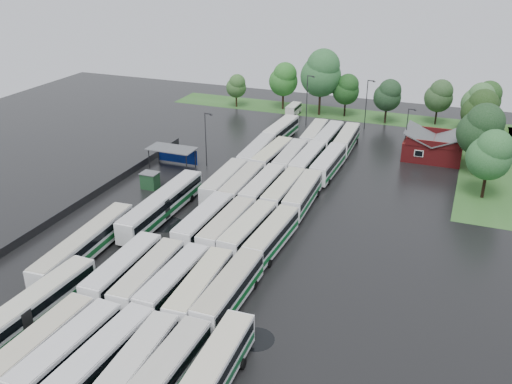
% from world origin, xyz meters
% --- Properties ---
extents(ground, '(160.00, 160.00, 0.00)m').
position_xyz_m(ground, '(0.00, 0.00, 0.00)').
color(ground, black).
rests_on(ground, ground).
extents(brick_building, '(10.07, 8.60, 5.39)m').
position_xyz_m(brick_building, '(24.00, 42.77, 1.87)').
color(brick_building, maroon).
rests_on(brick_building, ground).
extents(wash_shed, '(8.20, 4.20, 3.58)m').
position_xyz_m(wash_shed, '(-17.20, 22.02, 2.99)').
color(wash_shed, '#2D2D30').
rests_on(wash_shed, ground).
extents(utility_hut, '(2.70, 2.20, 2.62)m').
position_xyz_m(utility_hut, '(-16.20, 12.60, 1.32)').
color(utility_hut, '#173E1F').
rests_on(utility_hut, ground).
extents(grass_strip_north, '(80.00, 10.00, 0.01)m').
position_xyz_m(grass_strip_north, '(2.00, 64.80, 0.01)').
color(grass_strip_north, '#2F5F24').
rests_on(grass_strip_north, ground).
extents(grass_strip_east, '(10.00, 50.00, 0.01)m').
position_xyz_m(grass_strip_east, '(34.00, 42.80, 0.01)').
color(grass_strip_east, '#2F5F24').
rests_on(grass_strip_east, ground).
extents(west_fence, '(0.10, 50.00, 1.20)m').
position_xyz_m(west_fence, '(-22.20, 8.00, 0.60)').
color(west_fence, '#2D2D30').
rests_on(west_fence, ground).
extents(bus_r0c0, '(2.98, 12.69, 3.52)m').
position_xyz_m(bus_r0c0, '(-4.36, -26.25, 1.93)').
color(bus_r0c0, white).
rests_on(bus_r0c0, ground).
extents(bus_r0c1, '(3.36, 12.97, 3.58)m').
position_xyz_m(bus_r0c1, '(-1.39, -26.34, 1.97)').
color(bus_r0c1, white).
rests_on(bus_r0c1, ground).
extents(bus_r0c2, '(3.35, 13.05, 3.60)m').
position_xyz_m(bus_r0c2, '(2.06, -25.85, 1.98)').
color(bus_r0c2, white).
rests_on(bus_r0c2, ground).
extents(bus_r0c3, '(3.31, 12.78, 3.52)m').
position_xyz_m(bus_r0c3, '(5.40, -25.85, 1.94)').
color(bus_r0c3, white).
rests_on(bus_r0c3, ground).
extents(bus_r0c4, '(2.84, 12.89, 3.58)m').
position_xyz_m(bus_r0c4, '(8.31, -25.68, 1.97)').
color(bus_r0c4, white).
rests_on(bus_r0c4, ground).
extents(bus_r1c0, '(2.99, 13.01, 3.61)m').
position_xyz_m(bus_r1c0, '(-4.53, -12.53, 1.98)').
color(bus_r1c0, white).
rests_on(bus_r1c0, ground).
extents(bus_r1c1, '(3.15, 12.84, 3.55)m').
position_xyz_m(bus_r1c1, '(-1.15, -12.72, 1.95)').
color(bus_r1c1, white).
rests_on(bus_r1c1, ground).
extents(bus_r1c2, '(2.79, 12.54, 3.48)m').
position_xyz_m(bus_r1c2, '(1.90, -12.49, 1.92)').
color(bus_r1c2, white).
rests_on(bus_r1c2, ground).
extents(bus_r1c3, '(3.35, 12.99, 3.58)m').
position_xyz_m(bus_r1c3, '(5.26, -12.70, 1.97)').
color(bus_r1c3, white).
rests_on(bus_r1c3, ground).
extents(bus_r1c4, '(2.83, 13.21, 3.68)m').
position_xyz_m(bus_r1c4, '(8.36, -12.07, 2.02)').
color(bus_r1c4, white).
rests_on(bus_r1c4, ground).
extents(bus_r2c1, '(2.86, 13.16, 3.66)m').
position_xyz_m(bus_r2c1, '(-1.28, 1.52, 2.01)').
color(bus_r2c1, white).
rests_on(bus_r2c1, ground).
extents(bus_r2c2, '(2.84, 12.83, 3.56)m').
position_xyz_m(bus_r2c2, '(2.07, 1.40, 1.96)').
color(bus_r2c2, white).
rests_on(bus_r2c2, ground).
extents(bus_r2c3, '(3.24, 12.90, 3.56)m').
position_xyz_m(bus_r2c3, '(5.07, 1.47, 1.96)').
color(bus_r2c3, white).
rests_on(bus_r2c3, ground).
extents(bus_r2c4, '(3.13, 12.73, 3.52)m').
position_xyz_m(bus_r2c4, '(8.36, 1.20, 1.94)').
color(bus_r2c4, white).
rests_on(bus_r2c4, ground).
extents(bus_r3c0, '(3.16, 13.23, 3.66)m').
position_xyz_m(bus_r3c0, '(-4.23, 14.70, 2.01)').
color(bus_r3c0, white).
rests_on(bus_r3c0, ground).
extents(bus_r3c1, '(3.05, 12.88, 3.57)m').
position_xyz_m(bus_r3c1, '(-1.29, 14.54, 1.96)').
color(bus_r3c1, white).
rests_on(bus_r3c1, ground).
extents(bus_r3c2, '(2.77, 12.91, 3.59)m').
position_xyz_m(bus_r3c2, '(1.96, 14.89, 1.98)').
color(bus_r3c2, white).
rests_on(bus_r3c2, ground).
extents(bus_r3c3, '(2.80, 12.72, 3.53)m').
position_xyz_m(bus_r3c3, '(5.26, 14.90, 1.94)').
color(bus_r3c3, white).
rests_on(bus_r3c3, ground).
extents(bus_r3c4, '(3.08, 12.80, 3.54)m').
position_xyz_m(bus_r3c4, '(8.25, 14.85, 1.95)').
color(bus_r3c4, white).
rests_on(bus_r3c4, ground).
extents(bus_r4c0, '(3.31, 13.20, 3.65)m').
position_xyz_m(bus_r4c0, '(-4.29, 28.53, 2.01)').
color(bus_r4c0, white).
rests_on(bus_r4c0, ground).
extents(bus_r4c1, '(3.19, 12.97, 3.59)m').
position_xyz_m(bus_r4c1, '(-1.30, 28.27, 1.97)').
color(bus_r4c1, white).
rests_on(bus_r4c1, ground).
extents(bus_r4c2, '(3.04, 12.77, 3.53)m').
position_xyz_m(bus_r4c2, '(1.92, 28.35, 1.94)').
color(bus_r4c2, white).
rests_on(bus_r4c2, ground).
extents(bus_r4c3, '(2.86, 13.02, 3.62)m').
position_xyz_m(bus_r4c3, '(5.03, 28.15, 1.99)').
color(bus_r4c3, white).
rests_on(bus_r4c3, ground).
extents(bus_r4c4, '(2.98, 13.05, 3.62)m').
position_xyz_m(bus_r4c4, '(8.57, 28.28, 1.99)').
color(bus_r4c4, white).
rests_on(bus_r4c4, ground).
extents(bus_r5c0, '(3.21, 12.91, 3.57)m').
position_xyz_m(bus_r5c0, '(-4.54, 42.16, 1.96)').
color(bus_r5c0, white).
rests_on(bus_r5c0, ground).
extents(bus_r5c2, '(3.26, 12.61, 3.48)m').
position_xyz_m(bus_r5c2, '(2.19, 42.09, 1.91)').
color(bus_r5c2, white).
rests_on(bus_r5c2, ground).
extents(bus_r5c3, '(2.71, 12.64, 3.52)m').
position_xyz_m(bus_r5c3, '(5.12, 41.69, 1.93)').
color(bus_r5c3, white).
rests_on(bus_r5c3, ground).
extents(bus_r5c4, '(3.09, 12.65, 3.50)m').
position_xyz_m(bus_r5c4, '(8.52, 41.80, 1.92)').
color(bus_r5c4, white).
rests_on(bus_r5c4, ground).
extents(artic_bus_west_a, '(3.44, 19.04, 3.52)m').
position_xyz_m(artic_bus_west_a, '(-9.05, -23.20, 1.95)').
color(artic_bus_west_a, white).
rests_on(artic_bus_west_a, ground).
extents(artic_bus_west_b, '(2.96, 19.69, 3.65)m').
position_xyz_m(artic_bus_west_b, '(-9.04, 4.08, 2.02)').
color(artic_bus_west_b, white).
rests_on(artic_bus_west_b, ground).
extents(artic_bus_west_c, '(3.55, 18.87, 3.48)m').
position_xyz_m(artic_bus_west_c, '(-12.22, -9.23, 1.93)').
color(artic_bus_west_c, white).
rests_on(artic_bus_west_c, ground).
extents(minibus, '(2.12, 5.54, 2.41)m').
position_xyz_m(minibus, '(-7.73, 59.92, 1.34)').
color(minibus, white).
rests_on(minibus, ground).
extents(tree_north_0, '(4.69, 4.69, 7.77)m').
position_xyz_m(tree_north_0, '(-22.19, 61.53, 4.99)').
color(tree_north_0, '#372414').
rests_on(tree_north_0, ground).
extents(tree_north_1, '(6.57, 6.57, 10.89)m').
position_xyz_m(tree_north_1, '(-11.39, 63.74, 7.00)').
color(tree_north_1, '#392317').
rests_on(tree_north_1, ground).
extents(tree_north_2, '(8.91, 8.91, 14.76)m').
position_xyz_m(tree_north_2, '(-2.22, 62.12, 9.50)').
color(tree_north_2, '#332015').
rests_on(tree_north_2, ground).
extents(tree_north_3, '(5.79, 5.79, 9.59)m').
position_xyz_m(tree_north_3, '(3.33, 62.99, 6.17)').
color(tree_north_3, black).
rests_on(tree_north_3, ground).
extents(tree_north_4, '(5.81, 5.81, 9.62)m').
position_xyz_m(tree_north_4, '(12.64, 61.04, 6.19)').
color(tree_north_4, black).
rests_on(tree_north_4, ground).
extents(tree_north_5, '(5.87, 5.87, 9.73)m').
position_xyz_m(tree_north_5, '(22.74, 64.08, 6.26)').
color(tree_north_5, black).
rests_on(tree_north_5, ground).
extents(tree_north_6, '(6.21, 6.21, 10.28)m').
position_xyz_m(tree_north_6, '(31.90, 63.84, 6.61)').
color(tree_north_6, black).
rests_on(tree_north_6, ground).
extents(tree_east_0, '(6.63, 6.63, 10.98)m').
position_xyz_m(tree_east_0, '(33.08, 27.77, 7.06)').
color(tree_east_0, black).
rests_on(tree_east_0, ground).
extents(tree_east_1, '(7.47, 7.47, 12.37)m').
position_xyz_m(tree_east_1, '(31.46, 37.17, 7.95)').
color(tree_east_1, '#322113').
rests_on(tree_east_1, ground).
extents(tree_east_2, '(4.51, 4.47, 7.41)m').
position_xyz_m(tree_east_2, '(33.87, 44.77, 4.76)').
color(tree_east_2, black).
rests_on(tree_east_2, ground).
extents(tree_east_3, '(6.75, 6.75, 11.18)m').
position_xyz_m(tree_east_3, '(31.06, 52.15, 7.20)').
color(tree_east_3, black).
rests_on(tree_east_3, ground).
extents(tree_east_4, '(6.38, 6.38, 10.57)m').
position_xyz_m(tree_east_4, '(30.50, 60.31, 6.80)').
color(tree_east_4, black).
rests_on(tree_east_4, ground).
extents(lamp_post_ne, '(1.42, 0.28, 9.19)m').
position_xyz_m(lamp_post_ne, '(19.36, 40.96, 5.34)').
color(lamp_post_ne, '#2D2D30').
rests_on(lamp_post_ne, ground).
extents(lamp_post_nw, '(1.47, 0.29, 9.55)m').
position_xyz_m(lamp_post_nw, '(-11.97, 24.51, 5.55)').
color(lamp_post_nw, '#2D2D30').
rests_on(lamp_post_nw, ground).
extents(lamp_post_back_w, '(1.64, 0.32, 10.64)m').
position_xyz_m(lamp_post_back_w, '(-2.71, 53.51, 6.18)').
color(lamp_post_back_w, '#2D2D30').
rests_on(lamp_post_back_w, ground).
extents(lamp_post_back_e, '(1.58, 0.31, 10.29)m').
position_xyz_m(lamp_post_back_e, '(9.34, 55.31, 5.98)').
color(lamp_post_back_e, '#2D2D30').
rests_on(lamp_post_back_e, ground).
extents(puddle_0, '(5.77, 5.77, 0.01)m').
position_xyz_m(puddle_0, '(0.79, -18.80, 0.00)').
color(puddle_0, black).
rests_on(puddle_0, ground).
extents(puddle_1, '(3.53, 3.53, 0.01)m').
position_xyz_m(puddle_1, '(5.86, -23.91, 0.00)').
color(puddle_1, black).
rests_on(puddle_1, ground).
extents(puddle_2, '(4.84, 4.84, 0.01)m').
position_xyz_m(puddle_2, '(-7.63, 2.38, 0.00)').
color(puddle_2, black).
rests_on(puddle_2, ground).
extents(puddle_3, '(3.47, 3.47, 0.01)m').
position_xyz_m(puddle_3, '(7.52, 0.54, 0.00)').
color(puddle_3, black).
rests_on(puddle_3, ground).
extents(puddle_4, '(3.80, 3.80, 0.01)m').
position_xyz_m(puddle_4, '(12.94, -16.11, 0.00)').
color(puddle_4, black).
rests_on(puddle_4, ground).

